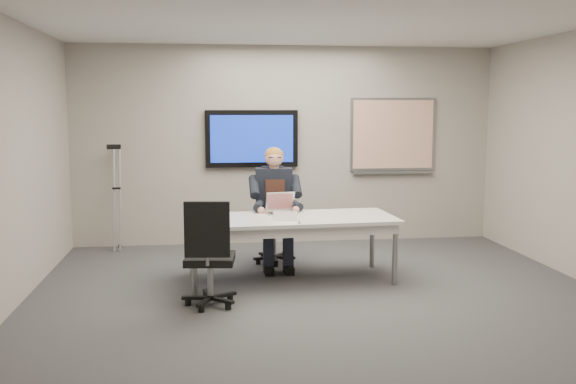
{
  "coord_description": "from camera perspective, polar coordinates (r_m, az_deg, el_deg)",
  "views": [
    {
      "loc": [
        -1.15,
        -6.07,
        1.93
      ],
      "look_at": [
        -0.23,
        1.09,
        0.98
      ],
      "focal_mm": 40.0,
      "sensor_mm": 36.0,
      "label": 1
    }
  ],
  "objects": [
    {
      "name": "floor",
      "position": [
        6.47,
        3.27,
        -9.88
      ],
      "size": [
        6.0,
        6.0,
        0.02
      ],
      "primitive_type": "cube",
      "color": "#38383B",
      "rests_on": "ground"
    },
    {
      "name": "wall_front",
      "position": [
        3.32,
        13.05,
        -1.88
      ],
      "size": [
        6.0,
        0.02,
        2.8
      ],
      "primitive_type": "cube",
      "color": "#A49F94",
      "rests_on": "ground"
    },
    {
      "name": "whiteboard",
      "position": [
        9.44,
        9.3,
        4.96
      ],
      "size": [
        1.25,
        0.08,
        1.1
      ],
      "color": "gray",
      "rests_on": "wall_back"
    },
    {
      "name": "laptop",
      "position": [
        7.41,
        -0.62,
        -1.46
      ],
      "size": [
        0.37,
        0.36,
        0.24
      ],
      "rotation": [
        0.0,
        0.0,
        0.15
      ],
      "color": "silver",
      "rests_on": "conference_table"
    },
    {
      "name": "tv_display",
      "position": [
        9.05,
        -3.24,
        4.75
      ],
      "size": [
        1.3,
        0.09,
        0.8
      ],
      "color": "black",
      "rests_on": "wall_back"
    },
    {
      "name": "name_tent",
      "position": [
        6.96,
        -0.27,
        -2.11
      ],
      "size": [
        0.26,
        0.12,
        0.1
      ],
      "primitive_type": null,
      "rotation": [
        0.0,
        0.0,
        -0.2
      ],
      "color": "white",
      "rests_on": "conference_table"
    },
    {
      "name": "ceiling",
      "position": [
        6.24,
        3.47,
        15.5
      ],
      "size": [
        6.0,
        6.0,
        0.02
      ],
      "primitive_type": "cube",
      "color": "silver",
      "rests_on": "wall_back"
    },
    {
      "name": "wall_left",
      "position": [
        6.37,
        -24.24,
        2.05
      ],
      "size": [
        0.02,
        6.0,
        2.8
      ],
      "primitive_type": "cube",
      "color": "#A49F94",
      "rests_on": "ground"
    },
    {
      "name": "pen",
      "position": [
        6.81,
        1.0,
        -2.71
      ],
      "size": [
        0.02,
        0.13,
        0.01
      ],
      "primitive_type": "cylinder",
      "rotation": [
        0.0,
        1.57,
        1.48
      ],
      "color": "black",
      "rests_on": "conference_table"
    },
    {
      "name": "wall_back",
      "position": [
        9.16,
        -0.13,
        4.17
      ],
      "size": [
        6.0,
        0.02,
        2.8
      ],
      "primitive_type": "cube",
      "color": "#A49F94",
      "rests_on": "ground"
    },
    {
      "name": "seated_person",
      "position": [
        7.78,
        -1.1,
        -2.46
      ],
      "size": [
        0.47,
        0.81,
        1.45
      ],
      "rotation": [
        0.0,
        0.0,
        -0.1
      ],
      "color": "#1D2231",
      "rests_on": "office_chair_far"
    },
    {
      "name": "office_chair_far",
      "position": [
        8.08,
        -1.19,
        -4.01
      ],
      "size": [
        0.62,
        0.62,
        1.02
      ],
      "rotation": [
        0.0,
        0.0,
        -0.33
      ],
      "color": "black",
      "rests_on": "ground"
    },
    {
      "name": "office_chair_near",
      "position": [
        6.32,
        -6.96,
        -7.21
      ],
      "size": [
        0.56,
        0.56,
        1.07
      ],
      "rotation": [
        0.0,
        0.0,
        3.03
      ],
      "color": "black",
      "rests_on": "ground"
    },
    {
      "name": "conference_table",
      "position": [
        7.18,
        0.22,
        -2.89
      ],
      "size": [
        2.38,
        1.09,
        0.72
      ],
      "rotation": [
        0.0,
        0.0,
        0.05
      ],
      "color": "silver",
      "rests_on": "ground"
    },
    {
      "name": "crutch",
      "position": [
        9.01,
        -14.96,
        -0.34
      ],
      "size": [
        0.32,
        0.68,
        1.53
      ],
      "primitive_type": null,
      "rotation": [
        -0.2,
        0.0,
        0.18
      ],
      "color": "#A8ABB0",
      "rests_on": "ground"
    }
  ]
}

